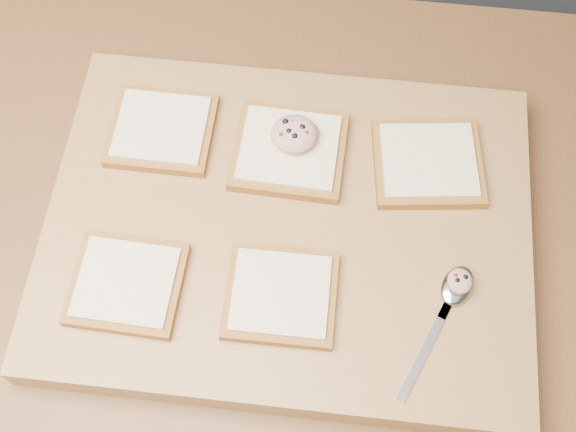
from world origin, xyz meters
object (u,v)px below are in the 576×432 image
(bread_far_center, at_px, (289,151))
(tuna_salad_dollop, at_px, (294,134))
(cutting_board, at_px, (288,228))
(spoon, at_px, (453,295))

(bread_far_center, distance_m, tuna_salad_dollop, 0.02)
(cutting_board, distance_m, bread_far_center, 0.09)
(bread_far_center, bearing_deg, tuna_salad_dollop, 65.16)
(cutting_board, bearing_deg, tuna_salad_dollop, 92.25)
(cutting_board, bearing_deg, spoon, -20.98)
(cutting_board, bearing_deg, bread_far_center, 95.54)
(tuna_salad_dollop, distance_m, spoon, 0.25)
(bread_far_center, xyz_separation_m, tuna_salad_dollop, (0.00, 0.01, 0.02))
(spoon, bearing_deg, bread_far_center, 140.96)
(tuna_salad_dollop, relative_size, spoon, 0.34)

